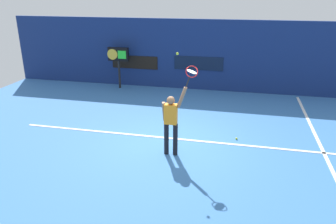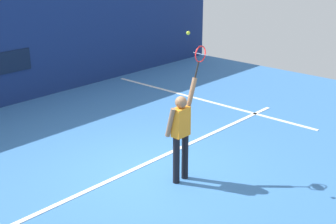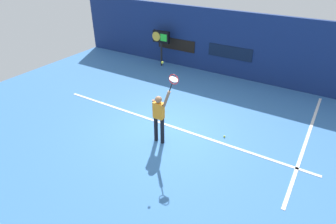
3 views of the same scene
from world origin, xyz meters
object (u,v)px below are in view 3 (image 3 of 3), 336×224
Objects in this scene: tennis_racket at (173,80)px; spare_ball at (224,136)px; tennis_player at (159,115)px; tennis_ball at (162,62)px; scoreboard_clock at (161,39)px.

spare_ball is at bearing 47.58° from tennis_racket.
tennis_player is 1.81m from tennis_ball.
tennis_ball is (-0.36, -0.01, 0.47)m from tennis_racket.
tennis_ball reaches higher than scoreboard_clock.
tennis_player is 3.15× the size of tennis_racket.
scoreboard_clock is at bearing 125.68° from tennis_racket.
tennis_racket is 2.96m from spare_ball.
scoreboard_clock is at bearing 140.33° from spare_ball.
tennis_racket reaches higher than spare_ball.
tennis_player is 1.05× the size of scoreboard_clock.
tennis_player reaches higher than spare_ball.
tennis_racket is 0.33× the size of scoreboard_clock.
tennis_ball is (0.16, -0.01, 1.81)m from tennis_player.
scoreboard_clock is 7.28m from spare_ball.
scoreboard_clock is 27.64× the size of spare_ball.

